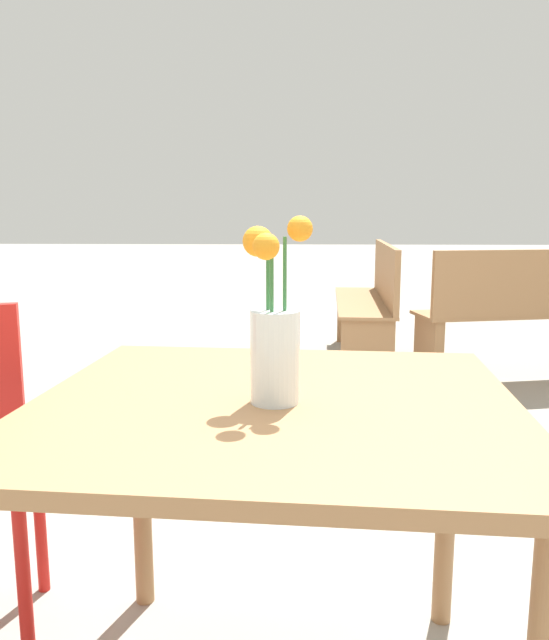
# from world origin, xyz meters

# --- Properties ---
(table_front) EXTENTS (0.98, 0.93, 0.71)m
(table_front) POSITION_xyz_m (0.00, -0.00, 0.62)
(table_front) COLOR #9E7047
(table_front) RESTS_ON ground_plane
(flower_vase) EXTENTS (0.13, 0.12, 0.35)m
(flower_vase) POSITION_xyz_m (-0.00, -0.03, 0.83)
(flower_vase) COLOR silver
(flower_vase) RESTS_ON table_front
(bench_middle) EXTENTS (0.43, 1.53, 0.85)m
(bench_middle) POSITION_xyz_m (0.57, 3.26, 0.46)
(bench_middle) COLOR #9E7047
(bench_middle) RESTS_ON ground_plane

